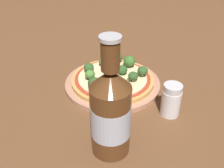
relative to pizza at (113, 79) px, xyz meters
name	(u,v)px	position (x,y,z in m)	size (l,w,h in m)	color
ground_plane	(117,81)	(-0.01, 0.02, -0.02)	(3.00, 3.00, 0.00)	brown
plate	(113,83)	(0.00, 0.00, -0.01)	(0.24, 0.24, 0.01)	tan
pizza	(113,79)	(0.00, 0.00, 0.00)	(0.21, 0.21, 0.01)	tan
broccoli_floret_0	(117,57)	(-0.06, 0.05, 0.02)	(0.03, 0.03, 0.03)	#6B8E51
broccoli_floret_1	(89,67)	(-0.05, -0.04, 0.02)	(0.03, 0.03, 0.03)	#6B8E51
broccoli_floret_2	(90,75)	(-0.01, -0.06, 0.02)	(0.02, 0.02, 0.03)	#6B8E51
broccoli_floret_3	(95,84)	(0.03, -0.06, 0.02)	(0.03, 0.03, 0.03)	#6B8E51
broccoli_floret_4	(110,78)	(0.03, -0.02, 0.02)	(0.03, 0.03, 0.03)	#6B8E51
broccoli_floret_5	(104,61)	(-0.06, 0.01, 0.02)	(0.03, 0.03, 0.03)	#6B8E51
broccoli_floret_6	(122,70)	(0.00, 0.03, 0.02)	(0.03, 0.03, 0.03)	#6B8E51
broccoli_floret_7	(129,61)	(-0.02, 0.06, 0.02)	(0.03, 0.03, 0.03)	#6B8E51
broccoli_floret_8	(112,74)	(0.00, 0.00, 0.02)	(0.02, 0.02, 0.02)	#6B8E51
broccoli_floret_9	(143,71)	(0.03, 0.07, 0.02)	(0.03, 0.03, 0.03)	#6B8E51
broccoli_floret_10	(133,76)	(0.04, 0.03, 0.02)	(0.03, 0.03, 0.03)	#6B8E51
broccoli_floret_11	(121,86)	(0.07, -0.02, 0.02)	(0.03, 0.03, 0.03)	#6B8E51
beer_bottle	(111,112)	(0.19, -0.11, 0.07)	(0.07, 0.07, 0.23)	#563319
pepper_shaker	(171,100)	(0.16, 0.06, 0.02)	(0.04, 0.04, 0.08)	silver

